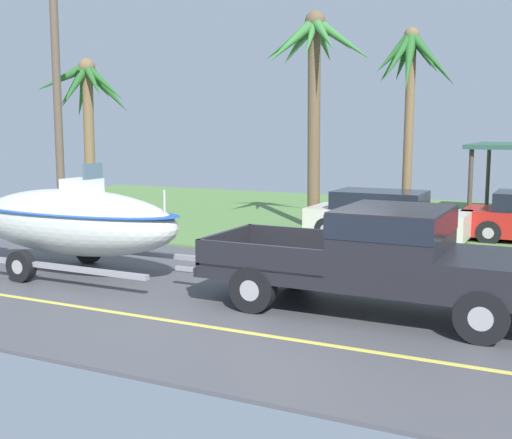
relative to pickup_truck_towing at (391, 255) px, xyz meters
The scene contains 8 objects.
ground 8.38m from the pickup_truck_towing, 100.08° to the left, with size 36.00×22.00×0.11m.
pickup_truck_towing is the anchor object (origin of this frame).
boat_on_trailer 6.86m from the pickup_truck_towing, behind, with size 6.35×2.28×2.39m.
parked_sedan_far 7.38m from the pickup_truck_towing, 105.89° to the left, with size 4.35×1.83×1.38m.
palm_tree_near_left 16.10m from the pickup_truck_towing, 148.31° to the left, with size 3.37×2.62×5.59m.
palm_tree_near_right 9.93m from the pickup_truck_towing, 119.75° to the left, with size 3.69×2.97×6.53m.
palm_tree_mid 10.46m from the pickup_truck_towing, 101.91° to the left, with size 2.66×2.90×6.11m.
utility_pole 12.60m from the pickup_truck_towing, 158.58° to the left, with size 0.24×1.80×8.82m.
Camera 1 is at (4.19, -10.47, 3.13)m, focal length 46.09 mm.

